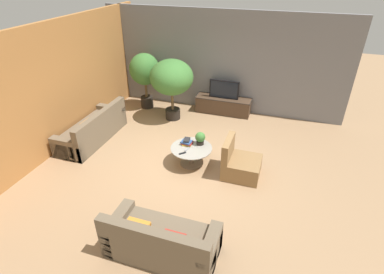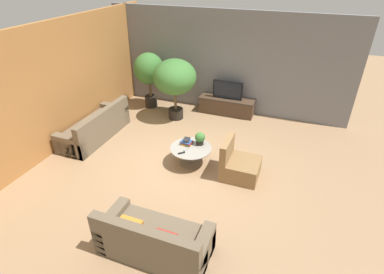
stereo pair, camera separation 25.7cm
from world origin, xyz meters
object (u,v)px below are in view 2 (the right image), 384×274
Objects in this scene: coffee_table at (191,152)px; couch_near_entry at (154,240)px; media_console at (227,106)px; couch_by_wall at (96,128)px; armchair_wicker at (238,165)px; potted_palm_tall at (149,71)px; potted_palm_corner at (175,78)px; television at (228,90)px; potted_plant_tabletop at (200,138)px.

couch_near_entry reaches higher than coffee_table.
couch_by_wall is (-2.87, -2.67, 0.02)m from media_console.
armchair_wicker is 4.45m from potted_palm_tall.
media_console is at bearing 8.40° from potted_palm_tall.
coffee_table is at bearing -58.10° from potted_palm_corner.
media_console is 2.90m from coffee_table.
potted_palm_tall is at bearing 53.48° from armchair_wicker.
potted_palm_tall is (-3.50, 2.59, 0.92)m from armchair_wicker.
television is 0.42× the size of couch_by_wall.
couch_near_entry is 0.99× the size of potted_palm_corner.
potted_palm_corner is at bearing 139.94° from couch_by_wall.
armchair_wicker is at bearing -2.71° from coffee_table.
media_console is 5.53× the size of potted_plant_tabletop.
television is 0.50× the size of couch_near_entry.
potted_palm_corner is 2.41m from potted_plant_tabletop.
armchair_wicker is at bearing -107.54° from couch_near_entry.
potted_palm_corner is (1.09, -0.49, 0.06)m from potted_palm_tall.
potted_palm_corner is at bearing -147.72° from media_console.
media_console is at bearing 90.00° from television.
potted_plant_tabletop is at bearing 74.88° from armchair_wicker.
television is 5.47m from couch_near_entry.
potted_plant_tabletop is (0.07, -2.68, 0.34)m from media_console.
potted_palm_tall is at bearing -171.64° from television.
couch_by_wall reaches higher than potted_plant_tabletop.
potted_palm_corner is (-1.35, -0.85, 0.99)m from media_console.
potted_palm_tall is (-2.71, 5.08, 0.91)m from couch_near_entry.
armchair_wicker is at bearing -70.16° from television.
potted_palm_corner is (-2.41, 2.10, 0.98)m from armchair_wicker.
television is at bearing 91.56° from potted_plant_tabletop.
media_console is at bearing 19.83° from armchair_wicker.
media_console is 1.88m from potted_palm_corner.
couch_by_wall is 7.01× the size of potted_plant_tabletop.
potted_palm_tall is (-2.44, -0.36, 0.93)m from media_console.
potted_plant_tabletop is at bearing 89.69° from couch_by_wall.
potted_plant_tabletop is at bearing -42.81° from potted_palm_tall.
armchair_wicker reaches higher than coffee_table.
couch_by_wall is at bearing -137.15° from television.
potted_plant_tabletop is (2.95, -0.02, 0.32)m from couch_by_wall.
potted_palm_corner is at bearing -147.77° from television.
television is 2.92× the size of potted_plant_tabletop.
coffee_table is 3.12× the size of potted_plant_tabletop.
media_console is 0.95× the size of couch_near_entry.
armchair_wicker is 0.48× the size of potted_palm_corner.
coffee_table is at bearing -91.43° from television.
media_console is at bearing -87.10° from couch_near_entry.
television reaches higher than couch_by_wall.
television reaches higher than potted_plant_tabletop.
television is 1.66m from potted_palm_corner.
couch_near_entry is at bearing -85.79° from potted_plant_tabletop.
couch_near_entry is 2.07× the size of armchair_wicker.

